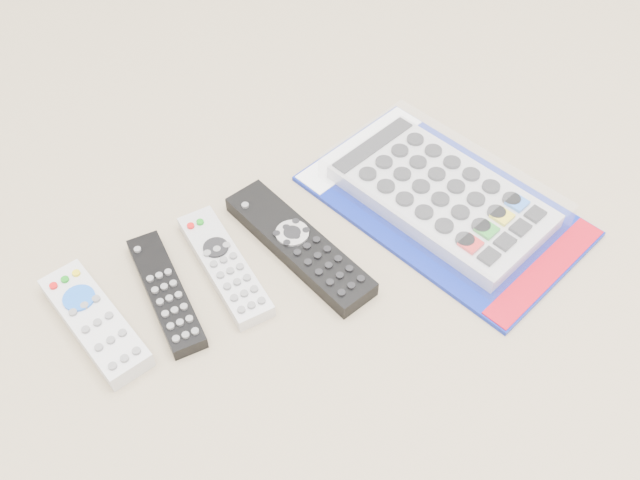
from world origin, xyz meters
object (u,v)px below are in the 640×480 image
jumbo_remote_packaged (442,194)px  remote_slim_black (166,292)px  remote_small_grey (95,322)px  remote_silver_dvd (225,265)px  remote_large_black (299,245)px

jumbo_remote_packaged → remote_slim_black: bearing=159.0°
remote_slim_black → remote_small_grey: bearing=-176.3°
remote_slim_black → jumbo_remote_packaged: 0.35m
remote_small_grey → remote_slim_black: bearing=-9.6°
remote_silver_dvd → remote_large_black: bearing=-11.0°
remote_slim_black → remote_silver_dvd: same height
remote_slim_black → jumbo_remote_packaged: bearing=-2.8°
remote_silver_dvd → remote_small_grey: bearing=-178.9°
remote_silver_dvd → jumbo_remote_packaged: bearing=-8.0°
remote_silver_dvd → remote_large_black: size_ratio=0.79×
remote_silver_dvd → remote_slim_black: bearing=-178.3°
remote_slim_black → remote_large_black: size_ratio=0.78×
remote_large_black → jumbo_remote_packaged: jumbo_remote_packaged is taller
remote_slim_black → remote_large_black: remote_large_black is taller
remote_silver_dvd → jumbo_remote_packaged: jumbo_remote_packaged is taller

